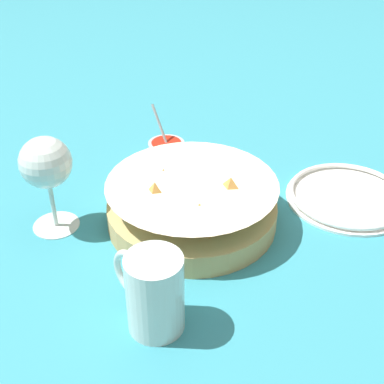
% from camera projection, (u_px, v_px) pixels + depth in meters
% --- Properties ---
extents(ground_plane, '(4.00, 4.00, 0.00)m').
position_uv_depth(ground_plane, '(192.00, 219.00, 0.87)').
color(ground_plane, teal).
extents(food_basket, '(0.27, 0.27, 0.09)m').
position_uv_depth(food_basket, '(192.00, 205.00, 0.84)').
color(food_basket, tan).
rests_on(food_basket, ground_plane).
extents(sauce_cup, '(0.07, 0.07, 0.10)m').
position_uv_depth(sauce_cup, '(166.00, 149.00, 1.02)').
color(sauce_cup, '#B7B7BC').
rests_on(sauce_cup, ground_plane).
extents(wine_glass, '(0.08, 0.08, 0.16)m').
position_uv_depth(wine_glass, '(46.00, 166.00, 0.79)').
color(wine_glass, silver).
rests_on(wine_glass, ground_plane).
extents(beer_mug, '(0.11, 0.07, 0.11)m').
position_uv_depth(beer_mug, '(154.00, 295.00, 0.65)').
color(beer_mug, silver).
rests_on(beer_mug, ground_plane).
extents(side_plate, '(0.21, 0.21, 0.01)m').
position_uv_depth(side_plate, '(348.00, 196.00, 0.91)').
color(side_plate, white).
rests_on(side_plate, ground_plane).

